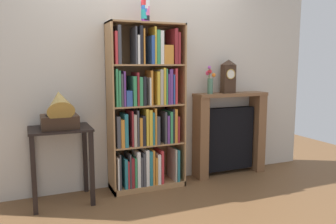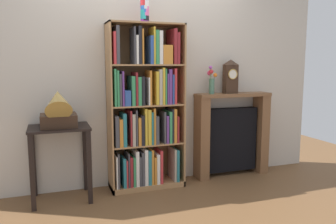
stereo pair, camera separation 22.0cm
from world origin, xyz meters
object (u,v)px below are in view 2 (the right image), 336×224
(mantel_clock, at_px, (231,76))
(gramophone, at_px, (58,110))
(bookshelf, at_px, (146,114))
(flower_vase, at_px, (212,81))
(cup_stack, at_px, (145,9))
(side_table_left, at_px, (60,146))
(fireplace_mantel, at_px, (231,135))

(mantel_clock, bearing_deg, gramophone, -175.25)
(bookshelf, xyz_separation_m, flower_vase, (0.84, 0.05, 0.35))
(mantel_clock, height_order, flower_vase, mantel_clock)
(cup_stack, distance_m, side_table_left, 1.69)
(flower_vase, bearing_deg, fireplace_mantel, 3.12)
(fireplace_mantel, bearing_deg, cup_stack, -175.18)
(flower_vase, bearing_deg, bookshelf, -176.44)
(cup_stack, bearing_deg, side_table_left, -177.84)
(side_table_left, bearing_deg, mantel_clock, 3.13)
(side_table_left, bearing_deg, flower_vase, 3.73)
(bookshelf, relative_size, fireplace_mantel, 1.76)
(mantel_clock, relative_size, flower_vase, 1.22)
(bookshelf, relative_size, gramophone, 4.01)
(flower_vase, bearing_deg, mantel_clock, -1.06)
(bookshelf, bearing_deg, fireplace_mantel, 3.45)
(cup_stack, height_order, mantel_clock, cup_stack)
(bookshelf, xyz_separation_m, cup_stack, (-0.01, -0.03, 1.14))
(gramophone, height_order, flower_vase, flower_vase)
(bookshelf, bearing_deg, flower_vase, 3.56)
(fireplace_mantel, relative_size, mantel_clock, 2.53)
(bookshelf, distance_m, fireplace_mantel, 1.19)
(gramophone, bearing_deg, side_table_left, 90.00)
(side_table_left, relative_size, flower_vase, 2.29)
(cup_stack, height_order, fireplace_mantel, cup_stack)
(cup_stack, relative_size, mantel_clock, 0.70)
(bookshelf, xyz_separation_m, gramophone, (-0.93, -0.12, 0.11))
(bookshelf, relative_size, cup_stack, 6.41)
(gramophone, relative_size, flower_vase, 1.36)
(fireplace_mantel, bearing_deg, side_table_left, -176.36)
(cup_stack, bearing_deg, mantel_clock, 3.94)
(bookshelf, height_order, gramophone, bookshelf)
(bookshelf, relative_size, flower_vase, 5.45)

